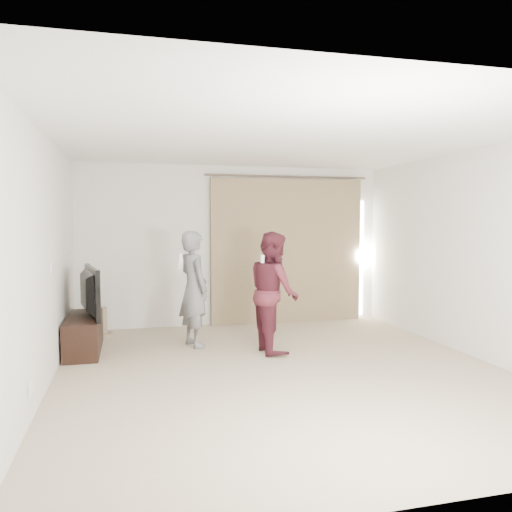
% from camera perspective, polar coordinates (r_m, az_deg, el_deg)
% --- Properties ---
extents(floor, '(5.50, 5.50, 0.00)m').
position_cam_1_polar(floor, '(5.80, 3.17, -13.09)').
color(floor, '#C5AE93').
rests_on(floor, ground).
extents(wall_back, '(5.00, 0.04, 2.60)m').
position_cam_1_polar(wall_back, '(8.22, -2.52, 1.21)').
color(wall_back, white).
rests_on(wall_back, ground).
extents(wall_left, '(0.04, 5.50, 2.60)m').
position_cam_1_polar(wall_left, '(5.37, -23.16, -0.64)').
color(wall_left, white).
rests_on(wall_left, ground).
extents(ceiling, '(5.00, 5.50, 0.01)m').
position_cam_1_polar(ceiling, '(5.61, 3.27, 13.19)').
color(ceiling, white).
rests_on(ceiling, wall_back).
extents(curtain, '(2.80, 0.11, 2.46)m').
position_cam_1_polar(curtain, '(8.39, 3.70, 0.60)').
color(curtain, '#937D5A').
rests_on(curtain, ground).
extents(tv_console, '(0.42, 1.21, 0.46)m').
position_cam_1_polar(tv_console, '(6.94, -19.07, -8.44)').
color(tv_console, black).
rests_on(tv_console, ground).
extents(tv, '(0.36, 1.13, 0.65)m').
position_cam_1_polar(tv, '(6.85, -19.18, -3.89)').
color(tv, black).
rests_on(tv, tv_console).
extents(scratching_post, '(0.33, 0.33, 0.44)m').
position_cam_1_polar(scratching_post, '(7.72, -17.33, -7.56)').
color(scratching_post, tan).
rests_on(scratching_post, ground).
extents(person_man, '(0.54, 0.67, 1.57)m').
position_cam_1_polar(person_man, '(6.83, -7.13, -3.73)').
color(person_man, slate).
rests_on(person_man, ground).
extents(person_woman, '(0.63, 0.79, 1.57)m').
position_cam_1_polar(person_woman, '(6.51, 2.03, -4.09)').
color(person_woman, '#561E29').
rests_on(person_woman, ground).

